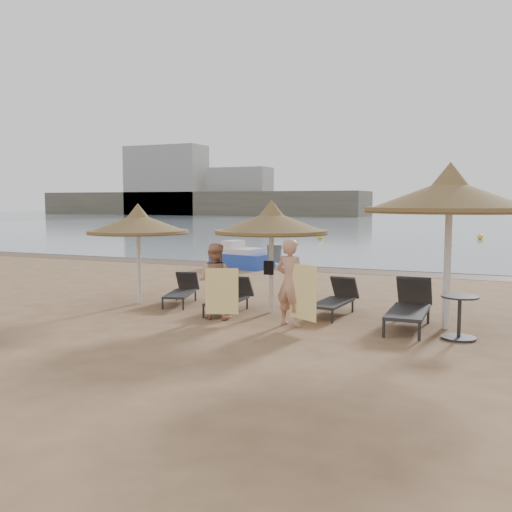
{
  "coord_description": "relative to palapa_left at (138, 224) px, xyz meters",
  "views": [
    {
      "loc": [
        4.49,
        -10.51,
        2.51
      ],
      "look_at": [
        -0.55,
        1.2,
        1.26
      ],
      "focal_mm": 40.0,
      "sensor_mm": 36.0,
      "label": 1
    }
  ],
  "objects": [
    {
      "name": "sea",
      "position": [
        3.57,
        78.99,
        -1.93
      ],
      "size": [
        200.0,
        140.0,
        0.03
      ],
      "primitive_type": "cube",
      "color": "slate",
      "rests_on": "ground"
    },
    {
      "name": "lounger_far_left",
      "position": [
        0.95,
        0.44,
        -1.62
      ],
      "size": [
        0.96,
        1.7,
        0.72
      ],
      "rotation": [
        0.0,
        0.0,
        0.28
      ],
      "color": "#28272A",
      "rests_on": "ground"
    },
    {
      "name": "side_table",
      "position": [
        7.43,
        -0.74,
        -1.57
      ],
      "size": [
        0.66,
        0.66,
        0.8
      ],
      "rotation": [
        0.0,
        0.0,
        0.23
      ],
      "color": "#28272A",
      "rests_on": "ground"
    },
    {
      "name": "palapa_center",
      "position": [
        3.39,
        0.2,
        0.07
      ],
      "size": [
        2.55,
        2.55,
        2.53
      ],
      "rotation": [
        0.0,
        0.0,
        0.27
      ],
      "color": "silver",
      "rests_on": "ground"
    },
    {
      "name": "ground",
      "position": [
        3.57,
        -1.01,
        -1.95
      ],
      "size": [
        160.0,
        160.0,
        0.0
      ],
      "primitive_type": "plane",
      "color": "#8B6747",
      "rests_on": "ground"
    },
    {
      "name": "lounger_far_right",
      "position": [
        6.46,
        -0.04,
        -1.52
      ],
      "size": [
        0.74,
        2.11,
        0.94
      ],
      "rotation": [
        0.0,
        0.0,
        0.02
      ],
      "color": "#28272A",
      "rests_on": "ground"
    },
    {
      "name": "buoy_mid",
      "position": [
        6.85,
        27.66,
        -1.76
      ],
      "size": [
        0.36,
        0.36,
        0.36
      ],
      "primitive_type": "sphere",
      "color": "yellow",
      "rests_on": "ground"
    },
    {
      "name": "palapa_left",
      "position": [
        0.0,
        0.0,
        0.0
      ],
      "size": [
        2.47,
        2.47,
        2.44
      ],
      "rotation": [
        0.0,
        0.0,
        -0.19
      ],
      "color": "silver",
      "rests_on": "ground"
    },
    {
      "name": "towel_left",
      "position": [
        2.87,
        -1.22,
        -1.29
      ],
      "size": [
        0.65,
        0.24,
        0.95
      ],
      "rotation": [
        0.0,
        0.0,
        0.33
      ],
      "color": "yellow",
      "rests_on": "ground"
    },
    {
      "name": "lounger_near_right",
      "position": [
        4.77,
        0.6,
        -1.59
      ],
      "size": [
        0.71,
        1.79,
        0.78
      ],
      "rotation": [
        0.0,
        0.0,
        -0.08
      ],
      "color": "#28272A",
      "rests_on": "ground"
    },
    {
      "name": "lounger_near_left",
      "position": [
        2.49,
        -0.01,
        -1.61
      ],
      "size": [
        0.62,
        1.7,
        0.75
      ],
      "rotation": [
        0.0,
        0.0,
        0.04
      ],
      "color": "#28272A",
      "rests_on": "ground"
    },
    {
      "name": "buoy_left",
      "position": [
        -2.64,
        23.78,
        -1.77
      ],
      "size": [
        0.35,
        0.35,
        0.35
      ],
      "primitive_type": "sphere",
      "color": "yellow",
      "rests_on": "ground"
    },
    {
      "name": "person_left",
      "position": [
        2.52,
        -0.87,
        -1.01
      ],
      "size": [
        0.91,
        0.64,
        1.87
      ],
      "primitive_type": "imported",
      "rotation": [
        0.0,
        0.0,
        3.24
      ],
      "color": "tan",
      "rests_on": "ground"
    },
    {
      "name": "palapa_right",
      "position": [
        7.14,
        0.06,
        0.64
      ],
      "size": [
        3.27,
        3.27,
        3.25
      ],
      "rotation": [
        0.0,
        0.0,
        -0.41
      ],
      "color": "silver",
      "rests_on": "ground"
    },
    {
      "name": "far_shore",
      "position": [
        -21.53,
        76.81,
        0.96
      ],
      "size": [
        150.0,
        54.8,
        12.0
      ],
      "color": "brown",
      "rests_on": "ground"
    },
    {
      "name": "wet_sand_strip",
      "position": [
        3.57,
        8.39,
        -1.94
      ],
      "size": [
        200.0,
        1.6,
        0.01
      ],
      "primitive_type": "cube",
      "color": "brown",
      "rests_on": "ground"
    },
    {
      "name": "pedal_boat",
      "position": [
        -0.83,
        7.75,
        -1.57
      ],
      "size": [
        2.37,
        1.67,
        1.01
      ],
      "rotation": [
        0.0,
        0.0,
        -0.19
      ],
      "color": "#2344B1",
      "rests_on": "ground"
    },
    {
      "name": "bag_dark",
      "position": [
        3.39,
        0.04,
        -0.92
      ],
      "size": [
        0.22,
        0.1,
        0.3
      ],
      "rotation": [
        0.0,
        0.0,
        0.14
      ],
      "color": "black",
      "rests_on": "ground"
    },
    {
      "name": "bag_patterned",
      "position": [
        3.39,
        0.38,
        -0.64
      ],
      "size": [
        0.32,
        0.14,
        0.4
      ],
      "rotation": [
        0.0,
        0.0,
        0.11
      ],
      "color": "silver",
      "rests_on": "ground"
    },
    {
      "name": "person_right",
      "position": [
        4.25,
        -0.92,
        -0.92
      ],
      "size": [
        1.05,
        0.8,
        2.04
      ],
      "primitive_type": "imported",
      "rotation": [
        0.0,
        0.0,
        2.92
      ],
      "color": "tan",
      "rests_on": "ground"
    },
    {
      "name": "towel_right",
      "position": [
        4.6,
        -1.17,
        -1.2
      ],
      "size": [
        0.68,
        0.4,
        1.08
      ],
      "rotation": [
        0.0,
        0.0,
        -0.53
      ],
      "color": "yellow",
      "rests_on": "ground"
    }
  ]
}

